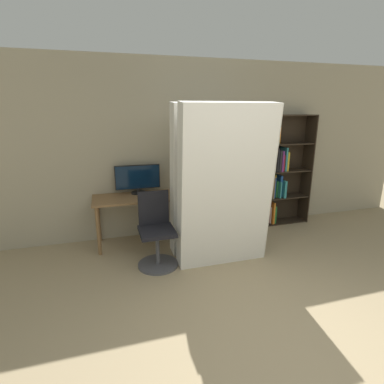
# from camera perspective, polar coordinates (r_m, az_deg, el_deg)

# --- Properties ---
(ground_plane) EXTENTS (16.00, 16.00, 0.00)m
(ground_plane) POSITION_cam_1_polar(r_m,az_deg,el_deg) (2.84, 22.11, -29.83)
(ground_plane) COLOR #9E8966
(wall_back) EXTENTS (8.00, 0.06, 2.70)m
(wall_back) POSITION_cam_1_polar(r_m,az_deg,el_deg) (4.81, 0.56, 8.22)
(wall_back) COLOR tan
(wall_back) RESTS_ON ground
(desk) EXTENTS (1.34, 0.59, 0.73)m
(desk) POSITION_cam_1_polar(r_m,az_deg,el_deg) (4.47, -9.89, -2.02)
(desk) COLOR brown
(desk) RESTS_ON ground
(monitor) EXTENTS (0.67, 0.22, 0.43)m
(monitor) POSITION_cam_1_polar(r_m,az_deg,el_deg) (4.54, -10.30, 2.56)
(monitor) COLOR black
(monitor) RESTS_ON desk
(office_chair) EXTENTS (0.52, 0.52, 0.95)m
(office_chair) POSITION_cam_1_polar(r_m,az_deg,el_deg) (3.91, -6.78, -8.32)
(office_chair) COLOR #4C4C51
(office_chair) RESTS_ON ground
(bookshelf) EXTENTS (0.81, 0.31, 1.87)m
(bookshelf) POSITION_cam_1_polar(r_m,az_deg,el_deg) (5.40, 16.53, 3.48)
(bookshelf) COLOR #2D2319
(bookshelf) RESTS_ON ground
(mattress_near) EXTENTS (1.18, 0.43, 2.05)m
(mattress_near) POSITION_cam_1_polar(r_m,az_deg,el_deg) (3.72, 6.50, 0.83)
(mattress_near) COLOR silver
(mattress_near) RESTS_ON ground
(mattress_far) EXTENTS (1.18, 0.41, 2.05)m
(mattress_far) POSITION_cam_1_polar(r_m,az_deg,el_deg) (4.08, 4.33, 2.20)
(mattress_far) COLOR silver
(mattress_far) RESTS_ON ground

